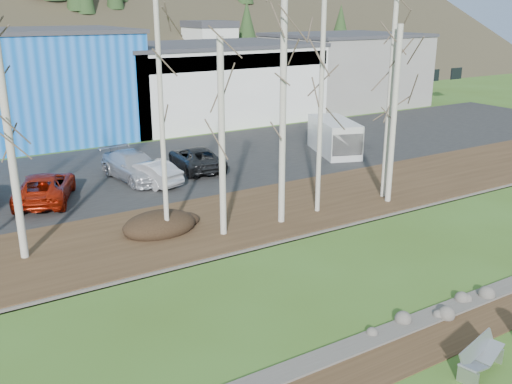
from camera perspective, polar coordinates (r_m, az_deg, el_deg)
dirt_strip at (r=18.45m, az=15.67°, el=-14.77°), size 80.00×1.80×0.03m
near_bank_rocks at (r=19.03m, az=13.42°, el=-13.54°), size 80.00×0.80×0.50m
river at (r=21.68m, az=5.74°, el=-8.97°), size 80.00×8.00×0.90m
far_bank_rocks at (r=24.74m, az=-0.03°, el=-5.35°), size 80.00×0.80×0.46m
far_bank at (r=27.29m, az=-3.57°, el=-2.94°), size 80.00×7.00×0.15m
parking_lot at (r=36.45m, az=-11.42°, el=2.12°), size 80.00×14.00×0.14m
building_white at (r=53.15m, az=-4.78°, el=10.99°), size 18.36×12.24×6.80m
building_grey at (r=62.01m, az=8.78°, el=12.06°), size 14.28×12.24×7.30m
bench_damaged at (r=17.81m, az=21.47°, el=-15.13°), size 1.99×1.04×0.85m
dirt_mound at (r=26.13m, az=-9.63°, el=-3.18°), size 3.40×2.40×0.67m
birch_2 at (r=23.65m, az=-23.47°, el=4.98°), size 0.31×0.31×9.86m
birch_3 at (r=24.14m, az=-9.45°, el=7.93°), size 0.21×0.21×11.08m
birch_4 at (r=24.36m, az=-3.44°, el=5.21°), size 0.28×0.28×8.55m
birch_5 at (r=27.28m, az=6.49°, el=8.61°), size 0.23×0.23×10.53m
birch_6 at (r=25.63m, az=2.71°, el=8.43°), size 0.29×0.29×10.82m
birch_7 at (r=29.57m, az=13.62°, el=7.35°), size 0.29×0.29×8.91m
birch_8 at (r=30.18m, az=13.21°, el=9.15°), size 0.25×0.25×10.53m
car_2 at (r=31.59m, az=-20.34°, el=0.45°), size 4.38×6.00×1.52m
car_3 at (r=34.20m, az=-12.09°, el=2.56°), size 2.95×5.79×1.61m
car_4 at (r=33.06m, az=-10.61°, el=1.94°), size 2.74×4.53×1.41m
car_5 at (r=35.76m, az=-6.01°, el=3.40°), size 3.01×5.49×1.46m
van_white at (r=39.80m, az=7.93°, el=5.45°), size 3.86×5.72×2.31m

